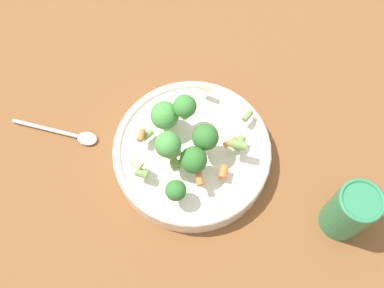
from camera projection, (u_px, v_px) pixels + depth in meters
The scene contains 5 objects.
ground_plane at pixel (192, 158), 0.78m from camera, with size 3.00×3.00×0.00m, color brown.
bowl at pixel (192, 153), 0.76m from camera, with size 0.27×0.27×0.05m.
pasta_salad at pixel (183, 138), 0.70m from camera, with size 0.22×0.20×0.09m.
cup at pixel (350, 211), 0.68m from camera, with size 0.07×0.07×0.12m.
spoon at pixel (71, 135), 0.80m from camera, with size 0.15×0.09×0.01m.
Camera 1 is at (-0.08, -0.30, 0.72)m, focal length 42.00 mm.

